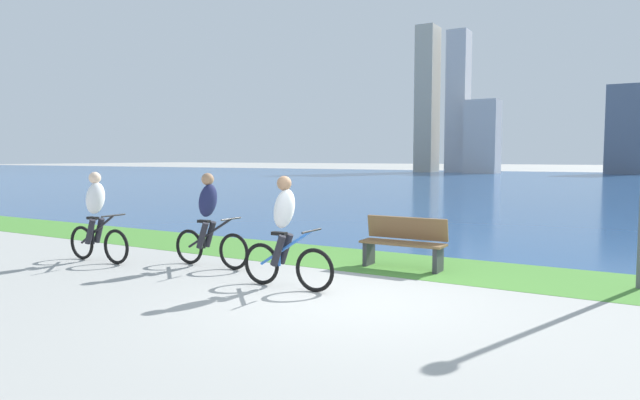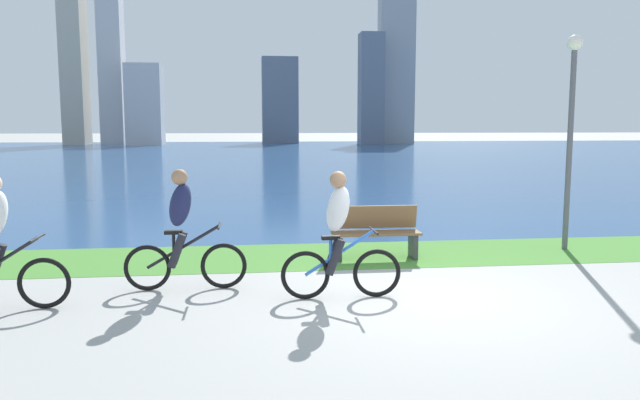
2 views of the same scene
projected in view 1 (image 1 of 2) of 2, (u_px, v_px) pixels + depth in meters
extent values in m
plane|color=#9E9E99|center=(349.00, 300.00, 7.67)|extent=(300.00, 300.00, 0.00)
cube|color=#478433|center=(419.00, 266.00, 10.02)|extent=(120.00, 2.19, 0.01)
cube|color=navy|center=(589.00, 184.00, 40.74)|extent=(300.00, 69.16, 0.00)
torus|color=black|center=(315.00, 270.00, 8.07)|extent=(0.65, 0.06, 0.65)
torus|color=black|center=(261.00, 264.00, 8.55)|extent=(0.65, 0.06, 0.65)
cylinder|color=blue|center=(286.00, 248.00, 8.30)|extent=(0.93, 0.04, 0.61)
cylinder|color=blue|center=(279.00, 250.00, 8.37)|extent=(0.04, 0.04, 0.47)
cube|color=black|center=(279.00, 234.00, 8.35)|extent=(0.24, 0.10, 0.05)
cylinder|color=black|center=(312.00, 231.00, 8.05)|extent=(0.03, 0.52, 0.03)
ellipsoid|color=white|center=(284.00, 209.00, 8.27)|extent=(0.40, 0.36, 0.65)
sphere|color=#A57A59|center=(284.00, 183.00, 8.24)|extent=(0.22, 0.22, 0.22)
cylinder|color=#26262D|center=(286.00, 249.00, 8.43)|extent=(0.27, 0.11, 0.49)
cylinder|color=#26262D|center=(278.00, 251.00, 8.25)|extent=(0.27, 0.11, 0.49)
torus|color=black|center=(234.00, 252.00, 9.67)|extent=(0.64, 0.06, 0.64)
torus|color=black|center=(189.00, 247.00, 10.19)|extent=(0.64, 0.06, 0.64)
cylinder|color=black|center=(210.00, 233.00, 9.92)|extent=(1.01, 0.04, 0.61)
cylinder|color=black|center=(204.00, 235.00, 9.99)|extent=(0.04, 0.04, 0.47)
cube|color=black|center=(204.00, 221.00, 9.97)|extent=(0.24, 0.10, 0.05)
cylinder|color=black|center=(231.00, 219.00, 9.65)|extent=(0.03, 0.52, 0.03)
ellipsoid|color=#1E234C|center=(208.00, 200.00, 9.89)|extent=(0.40, 0.36, 0.65)
sphere|color=#A57A59|center=(208.00, 179.00, 9.86)|extent=(0.22, 0.22, 0.22)
cylinder|color=#26262D|center=(210.00, 234.00, 10.05)|extent=(0.27, 0.11, 0.49)
cylinder|color=#26262D|center=(202.00, 235.00, 9.88)|extent=(0.27, 0.11, 0.49)
torus|color=black|center=(116.00, 247.00, 10.17)|extent=(0.65, 0.06, 0.65)
torus|color=black|center=(82.00, 243.00, 10.66)|extent=(0.65, 0.06, 0.65)
cylinder|color=black|center=(97.00, 229.00, 10.40)|extent=(0.94, 0.04, 0.61)
cylinder|color=black|center=(93.00, 232.00, 10.47)|extent=(0.04, 0.04, 0.47)
cube|color=black|center=(93.00, 218.00, 10.45)|extent=(0.24, 0.10, 0.05)
cylinder|color=black|center=(113.00, 215.00, 10.15)|extent=(0.03, 0.52, 0.03)
ellipsoid|color=white|center=(95.00, 198.00, 10.37)|extent=(0.40, 0.36, 0.65)
sphere|color=beige|center=(95.00, 178.00, 10.34)|extent=(0.22, 0.22, 0.22)
cylinder|color=#26262D|center=(99.00, 230.00, 10.53)|extent=(0.27, 0.11, 0.49)
cylinder|color=#26262D|center=(90.00, 232.00, 10.36)|extent=(0.27, 0.11, 0.49)
cube|color=brown|center=(402.00, 243.00, 9.76)|extent=(1.50, 0.45, 0.04)
cube|color=brown|center=(407.00, 228.00, 9.91)|extent=(1.50, 0.11, 0.40)
cube|color=#38383D|center=(438.00, 259.00, 9.46)|extent=(0.08, 0.37, 0.45)
cube|color=#38383D|center=(369.00, 253.00, 10.11)|extent=(0.08, 0.37, 0.45)
cube|color=#ADA899|center=(427.00, 100.00, 72.45)|extent=(2.37, 3.48, 18.81)
cube|color=#B7B7BC|center=(458.00, 102.00, 70.89)|extent=(2.52, 2.89, 17.90)
cube|color=#B7B7BC|center=(482.00, 137.00, 66.63)|extent=(3.78, 3.40, 8.73)
cube|color=slate|center=(626.00, 130.00, 63.66)|extent=(4.28, 3.16, 10.18)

